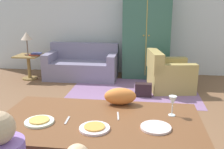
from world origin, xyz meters
The scene contains 21 objects.
ground_plane centered at (0.00, 0.42, -0.01)m, with size 7.42×6.04×0.02m, color brown.
back_wall centered at (0.00, 3.49, 1.35)m, with size 7.42×0.10×2.70m, color silver.
dining_table centered at (0.07, -1.15, 0.69)m, with size 1.79×0.99×0.76m.
plate_near_man centered at (-0.43, -1.27, 0.77)m, with size 0.25×0.25×0.02m, color silver.
pizza_near_man centered at (-0.43, -1.27, 0.78)m, with size 0.17×0.17×0.01m, color gold.
plate_near_child centered at (0.07, -1.33, 0.77)m, with size 0.25×0.25×0.02m, color white.
pizza_near_child centered at (0.07, -1.33, 0.78)m, with size 0.17×0.17×0.01m, color gold.
plate_near_woman centered at (0.56, -1.25, 0.77)m, with size 0.25×0.25×0.02m, color silver.
wine_glass centered at (0.71, -0.97, 0.89)m, with size 0.07×0.07×0.19m.
fork centered at (-0.20, -1.20, 0.76)m, with size 0.02×0.15×0.01m, color silver.
knife centered at (0.23, -1.05, 0.76)m, with size 0.01×0.17×0.01m, color silver.
cat centered at (0.22, -0.76, 0.84)m, with size 0.32×0.16×0.17m, color orange.
area_rug centered at (0.23, 1.94, 0.00)m, with size 2.60×1.80×0.01m, color gray.
couch centered at (-1.06, 2.80, 0.30)m, with size 1.69×0.86×0.82m.
armchair centered at (0.93, 2.13, 0.32)m, with size 0.99×0.98×0.82m.
armoire centered at (0.45, 3.10, 1.05)m, with size 1.10×0.59×2.10m.
side_table centered at (-2.30, 2.54, 0.38)m, with size 0.56×0.56×0.58m.
table_lamp centered at (-2.30, 2.54, 1.01)m, with size 0.26×0.26×0.54m.
book_lower centered at (-2.12, 2.51, 0.59)m, with size 0.22×0.16×0.03m, color maroon.
book_upper centered at (-2.09, 2.55, 0.62)m, with size 0.22×0.16×0.03m, color #394075.
handbag centered at (0.43, 1.64, 0.13)m, with size 0.32×0.16×0.26m, color black.
Camera 1 is at (0.46, -3.22, 1.74)m, focal length 42.00 mm.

